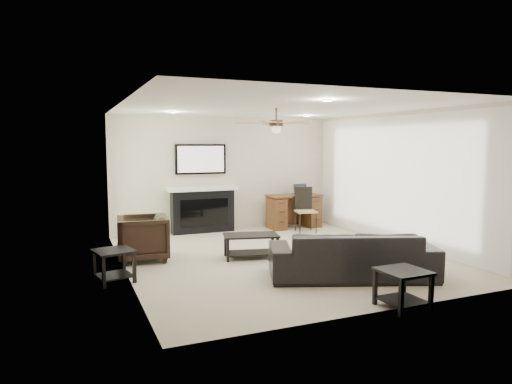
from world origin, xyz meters
TOP-DOWN VIEW (x-y plane):
  - room_shell at (0.19, 0.08)m, footprint 5.50×5.54m
  - sofa at (0.45, -1.50)m, footprint 2.49×1.67m
  - armchair at (-2.15, 0.65)m, footprint 0.89×0.87m
  - coffee_table at (-0.45, 0.10)m, footprint 0.99×0.70m
  - end_table_near at (0.30, -2.75)m, footprint 0.53×0.53m
  - end_table_left at (-2.70, -0.40)m, footprint 0.60×0.60m
  - fireplace_unit at (-0.57, 2.58)m, footprint 1.52×0.34m
  - desk at (1.50, 2.31)m, footprint 1.22×0.56m
  - desk_chair at (1.50, 1.76)m, footprint 0.50×0.52m
  - laptop at (1.70, 2.29)m, footprint 0.33×0.24m

SIDE VIEW (x-z plane):
  - coffee_table at x=-0.45m, z-range 0.00..0.40m
  - end_table_near at x=0.30m, z-range 0.00..0.45m
  - end_table_left at x=-2.70m, z-range 0.00..0.45m
  - sofa at x=0.45m, z-range 0.00..0.68m
  - armchair at x=-2.15m, z-range 0.00..0.74m
  - desk at x=1.50m, z-range 0.00..0.76m
  - desk_chair at x=1.50m, z-range 0.00..0.97m
  - laptop at x=1.70m, z-range 0.76..0.99m
  - fireplace_unit at x=-0.57m, z-range 0.00..1.91m
  - room_shell at x=0.19m, z-range 0.42..2.94m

